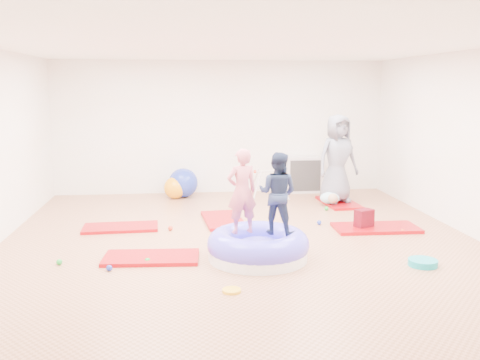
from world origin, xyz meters
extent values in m
cube|color=tan|center=(0.00, 0.00, 0.00)|extent=(7.00, 8.00, 0.01)
cube|color=white|center=(0.00, 0.00, 2.80)|extent=(7.00, 8.00, 0.01)
cube|color=white|center=(0.00, 4.00, 1.40)|extent=(7.00, 0.01, 2.80)
cube|color=white|center=(0.00, -4.00, 1.40)|extent=(7.00, 0.01, 2.80)
cube|color=white|center=(3.50, 0.00, 1.40)|extent=(0.01, 8.00, 2.80)
cube|color=#B90B19|center=(-1.27, -0.52, 0.03)|extent=(1.28, 0.70, 0.05)
cube|color=#B90B19|center=(-1.84, 1.11, 0.02)|extent=(1.20, 0.64, 0.05)
cube|color=#B90B19|center=(-0.16, 1.40, 0.03)|extent=(0.72, 1.29, 0.05)
cube|color=#B90B19|center=(2.22, 0.61, 0.03)|extent=(1.34, 0.69, 0.06)
cube|color=#B90B19|center=(2.19, 2.53, 0.02)|extent=(0.66, 1.21, 0.05)
cylinder|color=white|center=(0.13, -0.65, 0.07)|extent=(1.31, 1.31, 0.15)
torus|color=#5149F2|center=(0.13, -0.65, 0.21)|extent=(1.35, 1.35, 0.36)
ellipsoid|color=#5149F2|center=(0.13, -0.65, 0.13)|extent=(0.72, 0.72, 0.32)
imported|color=#DA6877|center=(-0.07, -0.56, 0.95)|extent=(0.46, 0.36, 1.12)
imported|color=#1D2845|center=(0.39, -0.64, 0.93)|extent=(0.66, 0.61, 1.08)
imported|color=slate|center=(2.13, 2.52, 0.89)|extent=(0.94, 0.74, 1.69)
ellipsoid|color=#A5D6E7|center=(1.96, 2.35, 0.16)|extent=(0.39, 0.25, 0.23)
sphere|color=tan|center=(1.96, 2.17, 0.19)|extent=(0.18, 0.18, 0.18)
sphere|color=red|center=(-1.04, 0.91, 0.04)|extent=(0.08, 0.08, 0.08)
sphere|color=red|center=(2.55, 0.33, 0.04)|extent=(0.08, 0.08, 0.08)
sphere|color=green|center=(-1.31, -0.68, 0.04)|extent=(0.08, 0.08, 0.08)
sphere|color=green|center=(1.80, 2.01, 0.04)|extent=(0.08, 0.08, 0.08)
sphere|color=#2134A9|center=(-1.76, -0.91, 0.04)|extent=(0.08, 0.08, 0.08)
sphere|color=green|center=(-2.43, -0.60, 0.04)|extent=(0.08, 0.08, 0.08)
sphere|color=#2134A9|center=(1.40, 1.00, 0.04)|extent=(0.08, 0.08, 0.08)
sphere|color=#2134A9|center=(-0.81, 3.52, 0.30)|extent=(0.60, 0.60, 0.60)
sphere|color=orange|center=(-0.99, 3.40, 0.22)|extent=(0.45, 0.45, 0.45)
cylinder|color=beige|center=(0.64, 2.96, 0.31)|extent=(0.22, 0.22, 0.58)
cylinder|color=beige|center=(0.64, 3.45, 0.31)|extent=(0.22, 0.22, 0.58)
cylinder|color=beige|center=(1.18, 2.96, 0.31)|extent=(0.22, 0.22, 0.58)
cylinder|color=beige|center=(1.18, 3.45, 0.31)|extent=(0.22, 0.22, 0.58)
cylinder|color=beige|center=(0.91, 3.21, 0.56)|extent=(0.56, 0.03, 0.03)
sphere|color=red|center=(0.63, 3.21, 0.56)|extent=(0.07, 0.07, 0.07)
sphere|color=#2134A9|center=(1.19, 3.21, 0.56)|extent=(0.07, 0.07, 0.07)
cube|color=beige|center=(1.77, 3.80, 0.38)|extent=(0.77, 0.37, 0.77)
cube|color=#343333|center=(1.77, 3.62, 0.38)|extent=(0.66, 0.02, 0.66)
cube|color=beige|center=(1.77, 3.74, 0.38)|extent=(0.02, 0.26, 0.68)
cube|color=beige|center=(1.77, 3.74, 0.38)|extent=(0.68, 0.26, 0.02)
cylinder|color=#0E9FAD|center=(2.18, -1.15, 0.04)|extent=(0.37, 0.37, 0.08)
cube|color=maroon|center=(2.02, 0.62, 0.17)|extent=(0.33, 0.28, 0.33)
cylinder|color=yellow|center=(-0.33, -1.76, 0.02)|extent=(0.21, 0.21, 0.03)
camera|label=1|loc=(-0.86, -7.36, 2.24)|focal=40.00mm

